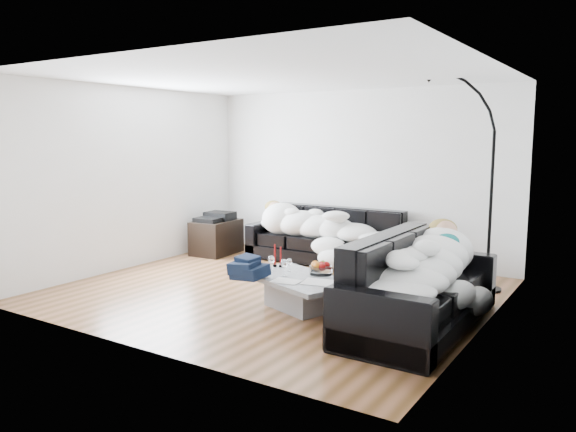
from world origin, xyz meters
The scene contains 24 objects.
ground centered at (0.00, 0.00, 0.00)m, with size 5.00×5.00×0.00m, color brown.
wall_back centered at (0.00, 2.25, 1.30)m, with size 5.00×0.02×2.60m, color silver.
wall_left centered at (-2.50, 0.00, 1.30)m, with size 0.02×4.50×2.60m, color silver.
wall_right centered at (2.50, 0.00, 1.30)m, with size 0.02×4.50×2.60m, color silver.
ceiling centered at (0.00, 0.00, 2.60)m, with size 5.00×5.00×0.00m, color white.
sofa_back centered at (-0.20, 1.74, 0.41)m, with size 2.50×0.87×0.82m, color black.
sofa_right centered at (1.96, -0.33, 0.46)m, with size 2.25×0.96×0.91m, color black.
sleeper_back centered at (-0.20, 1.69, 0.63)m, with size 2.12×0.73×0.42m, color white, non-canonical shape.
sleeper_right centered at (1.96, -0.33, 0.66)m, with size 1.93×0.81×0.47m, color white, non-canonical shape.
teal_cushion centered at (1.90, 0.37, 0.72)m, with size 0.36×0.30×0.20m, color #0E6764.
coffee_table centered at (0.62, -0.48, 0.18)m, with size 1.26×0.74×0.37m, color #939699.
fruit_bowl centered at (0.79, -0.26, 0.45)m, with size 0.26×0.26×0.16m, color white.
wine_glass_a centered at (0.42, -0.32, 0.44)m, with size 0.06×0.06×0.15m, color white.
wine_glass_b centered at (0.25, -0.44, 0.46)m, with size 0.08×0.08×0.18m, color white.
wine_glass_c centered at (0.49, -0.54, 0.46)m, with size 0.08×0.08×0.19m, color white.
candle_left centered at (0.15, -0.21, 0.50)m, with size 0.05×0.05×0.27m, color maroon.
candle_right centered at (0.21, -0.19, 0.49)m, with size 0.04×0.04×0.24m, color maroon.
newspaper_a centered at (0.96, -0.58, 0.37)m, with size 0.36×0.27×0.01m, color silver.
newspaper_b centered at (0.63, -0.72, 0.37)m, with size 0.30×0.21×0.01m, color silver.
navy_jacket centered at (0.15, -0.78, 0.55)m, with size 0.39×0.32×0.19m, color black, non-canonical shape.
shoes centered at (0.50, -0.29, 0.05)m, with size 0.48×0.35×0.11m, color #472311, non-canonical shape.
av_cabinet centered at (-2.05, 1.35, 0.27)m, with size 0.55×0.80×0.55m, color black.
stereo centered at (-2.05, 1.35, 0.61)m, with size 0.44×0.34×0.13m, color black.
floor_lamp centered at (2.20, 1.44, 1.20)m, with size 0.87×0.35×2.40m, color black, non-canonical shape.
Camera 1 is at (3.77, -5.60, 1.89)m, focal length 35.00 mm.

